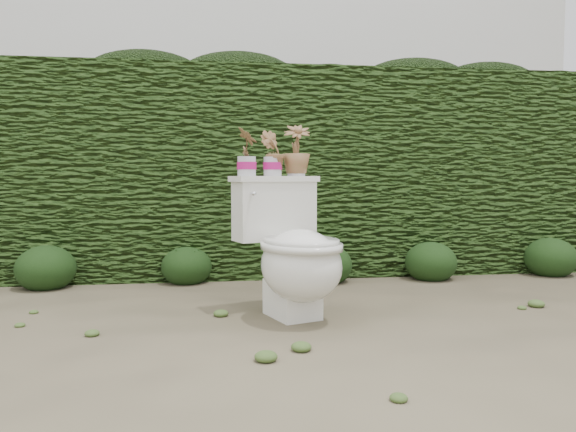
{
  "coord_description": "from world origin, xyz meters",
  "views": [
    {
      "loc": [
        -0.26,
        -3.02,
        0.77
      ],
      "look_at": [
        0.18,
        0.12,
        0.55
      ],
      "focal_mm": 35.0,
      "sensor_mm": 36.0,
      "label": 1
    }
  ],
  "objects": [
    {
      "name": "liriope_clump_2",
      "position": [
        -0.44,
        1.1,
        0.15
      ],
      "size": [
        0.37,
        0.37,
        0.29
      ],
      "primitive_type": "ellipsoid",
      "color": "#203D15",
      "rests_on": "ground"
    },
    {
      "name": "liriope_clump_4",
      "position": [
        1.39,
        0.99,
        0.16
      ],
      "size": [
        0.39,
        0.39,
        0.31
      ],
      "primitive_type": "ellipsoid",
      "color": "#203D15",
      "rests_on": "ground"
    },
    {
      "name": "toilet",
      "position": [
        0.19,
        -0.02,
        0.36
      ],
      "size": [
        0.66,
        0.79,
        0.78
      ],
      "rotation": [
        0.0,
        0.0,
        0.34
      ],
      "color": "silver",
      "rests_on": "ground"
    },
    {
      "name": "potted_plant_center",
      "position": [
        0.1,
        0.2,
        0.9
      ],
      "size": [
        0.15,
        0.13,
        0.25
      ],
      "primitive_type": "imported",
      "rotation": [
        0.0,
        0.0,
        3.01
      ],
      "color": "#417D27",
      "rests_on": "toilet"
    },
    {
      "name": "liriope_clump_3",
      "position": [
        0.58,
        0.99,
        0.15
      ],
      "size": [
        0.39,
        0.39,
        0.31
      ],
      "primitive_type": "ellipsoid",
      "color": "#203D15",
      "rests_on": "ground"
    },
    {
      "name": "house_wall",
      "position": [
        0.6,
        6.0,
        2.0
      ],
      "size": [
        8.0,
        3.5,
        4.0
      ],
      "primitive_type": "cube",
      "color": "silver",
      "rests_on": "ground"
    },
    {
      "name": "liriope_clump_1",
      "position": [
        -1.4,
        1.04,
        0.16
      ],
      "size": [
        0.41,
        0.41,
        0.33
      ],
      "primitive_type": "ellipsoid",
      "color": "#203D15",
      "rests_on": "ground"
    },
    {
      "name": "potted_plant_left",
      "position": [
        -0.06,
        0.15,
        0.91
      ],
      "size": [
        0.13,
        0.16,
        0.26
      ],
      "primitive_type": "imported",
      "rotation": [
        0.0,
        0.0,
        1.89
      ],
      "color": "#417D27",
      "rests_on": "toilet"
    },
    {
      "name": "hedge",
      "position": [
        0.0,
        1.6,
        0.8
      ],
      "size": [
        8.0,
        1.0,
        1.6
      ],
      "primitive_type": "cube",
      "color": "#385B1E",
      "rests_on": "ground"
    },
    {
      "name": "liriope_clump_5",
      "position": [
        2.39,
        1.03,
        0.16
      ],
      "size": [
        0.4,
        0.4,
        0.32
      ],
      "primitive_type": "ellipsoid",
      "color": "#203D15",
      "rests_on": "ground"
    },
    {
      "name": "potted_plant_right",
      "position": [
        0.24,
        0.25,
        0.92
      ],
      "size": [
        0.17,
        0.17,
        0.29
      ],
      "primitive_type": "imported",
      "rotation": [
        0.0,
        0.0,
        6.24
      ],
      "color": "#417D27",
      "rests_on": "toilet"
    },
    {
      "name": "ground",
      "position": [
        0.0,
        0.0,
        0.0
      ],
      "size": [
        60.0,
        60.0,
        0.0
      ],
      "primitive_type": "plane",
      "color": "#7C7055",
      "rests_on": "ground"
    }
  ]
}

